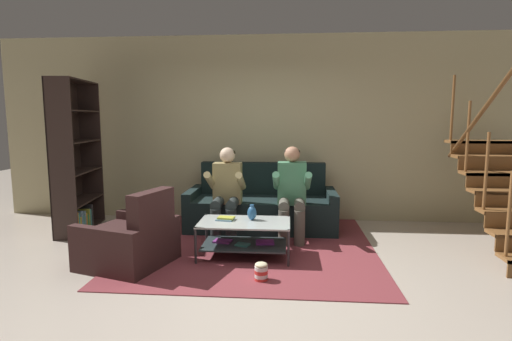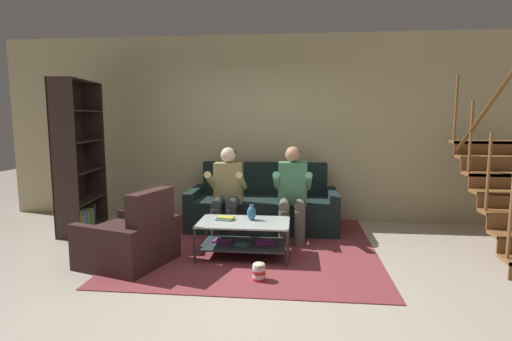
{
  "view_description": "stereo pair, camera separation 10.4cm",
  "coord_description": "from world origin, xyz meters",
  "px_view_note": "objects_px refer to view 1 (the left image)",
  "views": [
    {
      "loc": [
        0.5,
        -3.92,
        1.62
      ],
      "look_at": [
        0.1,
        0.91,
        0.98
      ],
      "focal_mm": 28.0,
      "sensor_mm": 36.0,
      "label": 1
    },
    {
      "loc": [
        0.6,
        -3.91,
        1.62
      ],
      "look_at": [
        0.1,
        0.91,
        0.98
      ],
      "focal_mm": 28.0,
      "sensor_mm": 36.0,
      "label": 2
    }
  ],
  "objects_px": {
    "person_seated_left": "(226,189)",
    "vase": "(252,213)",
    "popcorn_tub": "(261,272)",
    "person_seated_right": "(292,189)",
    "bookshelf": "(73,173)",
    "couch": "(262,207)",
    "book_stack": "(226,218)",
    "armchair": "(131,241)",
    "coffee_table": "(245,234)"
  },
  "relations": [
    {
      "from": "couch",
      "to": "book_stack",
      "type": "distance_m",
      "value": 1.25
    },
    {
      "from": "person_seated_left",
      "to": "person_seated_right",
      "type": "bearing_deg",
      "value": 0.11
    },
    {
      "from": "person_seated_right",
      "to": "coffee_table",
      "type": "distance_m",
      "value": 1.0
    },
    {
      "from": "person_seated_right",
      "to": "bookshelf",
      "type": "bearing_deg",
      "value": 177.1
    },
    {
      "from": "popcorn_tub",
      "to": "book_stack",
      "type": "bearing_deg",
      "value": 122.35
    },
    {
      "from": "person_seated_left",
      "to": "book_stack",
      "type": "relative_size",
      "value": 5.46
    },
    {
      "from": "coffee_table",
      "to": "person_seated_right",
      "type": "bearing_deg",
      "value": 52.84
    },
    {
      "from": "vase",
      "to": "bookshelf",
      "type": "bearing_deg",
      "value": 163.05
    },
    {
      "from": "person_seated_right",
      "to": "couch",
      "type": "bearing_deg",
      "value": 129.76
    },
    {
      "from": "couch",
      "to": "person_seated_left",
      "type": "relative_size",
      "value": 1.76
    },
    {
      "from": "book_stack",
      "to": "vase",
      "type": "bearing_deg",
      "value": 4.28
    },
    {
      "from": "person_seated_left",
      "to": "popcorn_tub",
      "type": "xyz_separation_m",
      "value": [
        0.57,
        -1.42,
        -0.58
      ]
    },
    {
      "from": "armchair",
      "to": "book_stack",
      "type": "bearing_deg",
      "value": 23.79
    },
    {
      "from": "person_seated_left",
      "to": "coffee_table",
      "type": "height_order",
      "value": "person_seated_left"
    },
    {
      "from": "person_seated_right",
      "to": "vase",
      "type": "relative_size",
      "value": 6.73
    },
    {
      "from": "popcorn_tub",
      "to": "vase",
      "type": "bearing_deg",
      "value": 101.98
    },
    {
      "from": "couch",
      "to": "popcorn_tub",
      "type": "distance_m",
      "value": 1.96
    },
    {
      "from": "person_seated_left",
      "to": "armchair",
      "type": "bearing_deg",
      "value": -129.17
    },
    {
      "from": "person_seated_left",
      "to": "popcorn_tub",
      "type": "relative_size",
      "value": 6.38
    },
    {
      "from": "coffee_table",
      "to": "vase",
      "type": "distance_m",
      "value": 0.26
    },
    {
      "from": "vase",
      "to": "bookshelf",
      "type": "distance_m",
      "value": 2.77
    },
    {
      "from": "coffee_table",
      "to": "vase",
      "type": "bearing_deg",
      "value": 46.11
    },
    {
      "from": "vase",
      "to": "popcorn_tub",
      "type": "distance_m",
      "value": 0.89
    },
    {
      "from": "couch",
      "to": "bookshelf",
      "type": "bearing_deg",
      "value": -172.1
    },
    {
      "from": "couch",
      "to": "armchair",
      "type": "height_order",
      "value": "couch"
    },
    {
      "from": "couch",
      "to": "person_seated_right",
      "type": "height_order",
      "value": "person_seated_right"
    },
    {
      "from": "couch",
      "to": "popcorn_tub",
      "type": "xyz_separation_m",
      "value": [
        0.13,
        -1.95,
        -0.21
      ]
    },
    {
      "from": "vase",
      "to": "book_stack",
      "type": "xyz_separation_m",
      "value": [
        -0.31,
        -0.02,
        -0.07
      ]
    },
    {
      "from": "person_seated_right",
      "to": "coffee_table",
      "type": "bearing_deg",
      "value": -127.16
    },
    {
      "from": "coffee_table",
      "to": "popcorn_tub",
      "type": "bearing_deg",
      "value": -70.67
    },
    {
      "from": "vase",
      "to": "person_seated_left",
      "type": "bearing_deg",
      "value": 122.2
    },
    {
      "from": "vase",
      "to": "bookshelf",
      "type": "xyz_separation_m",
      "value": [
        -2.63,
        0.8,
        0.34
      ]
    },
    {
      "from": "book_stack",
      "to": "armchair",
      "type": "bearing_deg",
      "value": -156.21
    },
    {
      "from": "person_seated_right",
      "to": "popcorn_tub",
      "type": "bearing_deg",
      "value": -102.2
    },
    {
      "from": "coffee_table",
      "to": "popcorn_tub",
      "type": "relative_size",
      "value": 5.51
    },
    {
      "from": "person_seated_left",
      "to": "bookshelf",
      "type": "height_order",
      "value": "bookshelf"
    },
    {
      "from": "person_seated_left",
      "to": "coffee_table",
      "type": "xyz_separation_m",
      "value": [
        0.33,
        -0.72,
        -0.4
      ]
    },
    {
      "from": "bookshelf",
      "to": "popcorn_tub",
      "type": "height_order",
      "value": "bookshelf"
    },
    {
      "from": "couch",
      "to": "vase",
      "type": "bearing_deg",
      "value": -91.64
    },
    {
      "from": "armchair",
      "to": "popcorn_tub",
      "type": "xyz_separation_m",
      "value": [
        1.47,
        -0.32,
        -0.17
      ]
    },
    {
      "from": "couch",
      "to": "armchair",
      "type": "distance_m",
      "value": 2.11
    },
    {
      "from": "coffee_table",
      "to": "armchair",
      "type": "relative_size",
      "value": 1.0
    },
    {
      "from": "person_seated_left",
      "to": "vase",
      "type": "relative_size",
      "value": 6.64
    },
    {
      "from": "person_seated_right",
      "to": "book_stack",
      "type": "bearing_deg",
      "value": -139.58
    },
    {
      "from": "popcorn_tub",
      "to": "couch",
      "type": "bearing_deg",
      "value": 93.86
    },
    {
      "from": "coffee_table",
      "to": "popcorn_tub",
      "type": "xyz_separation_m",
      "value": [
        0.24,
        -0.69,
        -0.18
      ]
    },
    {
      "from": "couch",
      "to": "bookshelf",
      "type": "height_order",
      "value": "bookshelf"
    },
    {
      "from": "person_seated_right",
      "to": "popcorn_tub",
      "type": "height_order",
      "value": "person_seated_right"
    },
    {
      "from": "couch",
      "to": "coffee_table",
      "type": "xyz_separation_m",
      "value": [
        -0.11,
        -1.25,
        -0.03
      ]
    },
    {
      "from": "person_seated_right",
      "to": "vase",
      "type": "bearing_deg",
      "value": -126.21
    }
  ]
}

